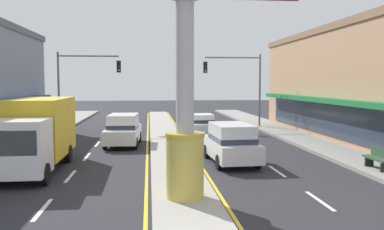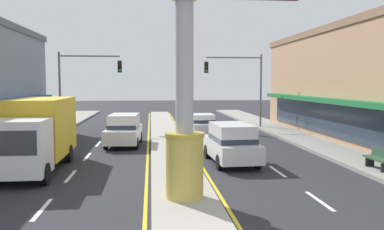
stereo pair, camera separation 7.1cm
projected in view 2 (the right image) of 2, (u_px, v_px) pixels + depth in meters
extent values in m
cube|color=#A39E93|center=(168.00, 142.00, 25.80)|extent=(2.15, 52.00, 0.14)
cube|color=gray|center=(8.00, 149.00, 22.89)|extent=(2.96, 60.00, 0.18)
cube|color=gray|center=(319.00, 144.00, 24.74)|extent=(2.96, 60.00, 0.18)
cube|color=silver|center=(42.00, 209.00, 12.27)|extent=(0.14, 2.20, 0.01)
cube|color=silver|center=(71.00, 176.00, 16.63)|extent=(0.14, 2.20, 0.01)
cube|color=silver|center=(87.00, 157.00, 21.00)|extent=(0.14, 2.20, 0.01)
cube|color=silver|center=(98.00, 144.00, 25.36)|extent=(0.14, 2.20, 0.01)
cube|color=silver|center=(106.00, 135.00, 29.72)|extent=(0.14, 2.20, 0.01)
cube|color=silver|center=(112.00, 128.00, 34.09)|extent=(0.14, 2.20, 0.01)
cube|color=silver|center=(116.00, 123.00, 38.45)|extent=(0.14, 2.20, 0.01)
cube|color=silver|center=(319.00, 201.00, 13.15)|extent=(0.14, 2.20, 0.01)
cube|color=silver|center=(277.00, 171.00, 17.52)|extent=(0.14, 2.20, 0.01)
cube|color=silver|center=(252.00, 154.00, 21.88)|extent=(0.14, 2.20, 0.01)
cube|color=silver|center=(235.00, 142.00, 26.24)|extent=(0.14, 2.20, 0.01)
cube|color=silver|center=(223.00, 133.00, 30.61)|extent=(0.14, 2.20, 0.01)
cube|color=silver|center=(214.00, 127.00, 34.97)|extent=(0.14, 2.20, 0.01)
cube|color=silver|center=(207.00, 122.00, 39.33)|extent=(0.14, 2.20, 0.01)
cube|color=yellow|center=(148.00, 143.00, 25.67)|extent=(0.12, 52.00, 0.01)
cube|color=yellow|center=(187.00, 143.00, 25.93)|extent=(0.12, 52.00, 0.01)
cylinder|color=gold|center=(185.00, 167.00, 12.96)|extent=(1.21, 1.21, 1.99)
cylinder|color=gold|center=(185.00, 135.00, 12.88)|extent=(1.27, 1.27, 0.12)
cylinder|color=#B7B7BC|center=(185.00, 66.00, 12.70)|extent=(0.58, 0.58, 4.50)
cube|color=#1E7038|center=(323.00, 100.00, 25.60)|extent=(0.90, 21.90, 0.30)
cube|color=#283342|center=(329.00, 119.00, 25.74)|extent=(0.08, 21.13, 2.00)
cylinder|color=slate|center=(60.00, 92.00, 31.28)|extent=(0.16, 0.16, 6.20)
cylinder|color=slate|center=(90.00, 56.00, 31.29)|extent=(4.62, 0.12, 0.12)
cube|color=black|center=(120.00, 67.00, 31.43)|extent=(0.32, 0.24, 0.92)
sphere|color=black|center=(120.00, 63.00, 31.27)|extent=(0.17, 0.17, 0.17)
sphere|color=black|center=(120.00, 66.00, 31.29)|extent=(0.17, 0.17, 0.17)
sphere|color=#19D83F|center=(120.00, 70.00, 31.32)|extent=(0.17, 0.17, 0.17)
cylinder|color=slate|center=(261.00, 92.00, 33.70)|extent=(0.16, 0.16, 6.20)
cylinder|color=slate|center=(234.00, 58.00, 33.24)|extent=(4.62, 0.12, 0.12)
cube|color=black|center=(206.00, 67.00, 32.92)|extent=(0.32, 0.24, 0.92)
sphere|color=black|center=(207.00, 64.00, 32.75)|extent=(0.17, 0.17, 0.17)
sphere|color=black|center=(207.00, 67.00, 32.78)|extent=(0.17, 0.17, 0.17)
sphere|color=#19D83F|center=(207.00, 71.00, 32.80)|extent=(0.17, 0.17, 0.17)
cube|color=white|center=(202.00, 126.00, 30.01)|extent=(1.83, 4.33, 0.66)
cube|color=white|center=(203.00, 118.00, 29.79)|extent=(1.58, 2.18, 0.60)
cube|color=#283342|center=(203.00, 121.00, 29.80)|extent=(1.62, 2.20, 0.24)
cylinder|color=black|center=(189.00, 128.00, 31.26)|extent=(0.23, 0.62, 0.62)
cylinder|color=black|center=(210.00, 128.00, 31.45)|extent=(0.23, 0.62, 0.62)
cylinder|color=black|center=(194.00, 133.00, 28.62)|extent=(0.23, 0.62, 0.62)
cylinder|color=black|center=(216.00, 132.00, 28.81)|extent=(0.23, 0.62, 0.62)
cube|color=white|center=(19.00, 147.00, 15.18)|extent=(2.12, 2.02, 2.10)
cube|color=#283342|center=(10.00, 143.00, 14.21)|extent=(1.85, 0.10, 0.90)
cube|color=gold|center=(43.00, 127.00, 18.62)|extent=(2.24, 4.82, 2.60)
cylinder|color=black|center=(45.00, 174.00, 15.17)|extent=(0.27, 0.84, 0.84)
cylinder|color=black|center=(69.00, 153.00, 19.55)|extent=(0.27, 0.84, 0.84)
cylinder|color=black|center=(25.00, 154.00, 19.33)|extent=(0.27, 0.84, 0.84)
cube|color=white|center=(124.00, 134.00, 24.73)|extent=(2.14, 4.69, 0.80)
cube|color=white|center=(124.00, 121.00, 24.85)|extent=(1.82, 2.94, 0.80)
cube|color=#283342|center=(124.00, 125.00, 24.87)|extent=(1.86, 2.97, 0.24)
cylinder|color=black|center=(136.00, 143.00, 23.38)|extent=(0.26, 0.69, 0.68)
cylinder|color=black|center=(106.00, 143.00, 23.30)|extent=(0.26, 0.69, 0.68)
cylinder|color=black|center=(140.00, 137.00, 26.22)|extent=(0.26, 0.69, 0.68)
cylinder|color=black|center=(113.00, 137.00, 26.14)|extent=(0.26, 0.69, 0.68)
cube|color=silver|center=(231.00, 148.00, 19.31)|extent=(2.14, 4.69, 0.80)
cube|color=silver|center=(232.00, 132.00, 19.07)|extent=(1.82, 2.94, 0.80)
cube|color=#283342|center=(232.00, 138.00, 19.09)|extent=(1.86, 2.97, 0.24)
cylinder|color=black|center=(207.00, 151.00, 20.61)|extent=(0.26, 0.69, 0.68)
cylinder|color=black|center=(240.00, 151.00, 20.88)|extent=(0.26, 0.69, 0.68)
cylinder|color=black|center=(219.00, 162.00, 17.80)|extent=(0.26, 0.69, 0.68)
cylinder|color=black|center=(258.00, 161.00, 18.07)|extent=(0.26, 0.69, 0.68)
cube|color=#2D4C33|center=(378.00, 159.00, 17.10)|extent=(0.48, 1.60, 0.08)
cube|color=#2D4C33|center=(382.00, 153.00, 17.11)|extent=(0.06, 1.60, 0.40)
cube|color=black|center=(370.00, 162.00, 17.72)|extent=(0.38, 0.08, 0.36)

